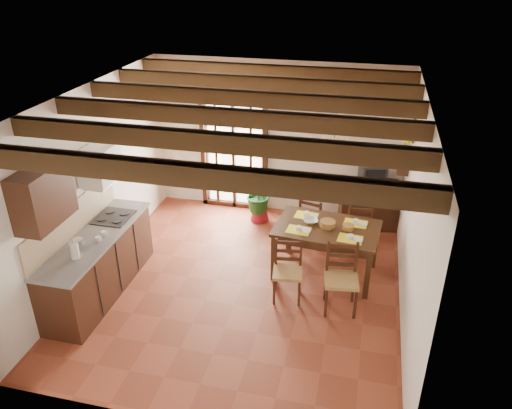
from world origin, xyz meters
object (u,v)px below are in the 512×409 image
(chair_far_left, at_px, (312,230))
(pendant_lamp, at_px, (334,143))
(chair_near_left, at_px, (287,281))
(potted_plant, at_px, (260,192))
(sideboard, at_px, (369,205))
(crt_tv, at_px, (373,173))
(chair_far_right, at_px, (358,237))
(dining_table, at_px, (327,233))
(chair_near_right, at_px, (340,290))
(kitchen_counter, at_px, (99,263))

(chair_far_left, distance_m, pendant_lamp, 1.96)
(chair_near_left, relative_size, potted_plant, 0.48)
(sideboard, relative_size, crt_tv, 2.01)
(chair_far_right, relative_size, crt_tv, 1.84)
(dining_table, xyz_separation_m, chair_far_right, (0.45, 0.72, -0.42))
(dining_table, relative_size, crt_tv, 3.19)
(dining_table, distance_m, pendant_lamp, 1.37)
(chair_near_right, bearing_deg, dining_table, 102.60)
(chair_near_left, relative_size, crt_tv, 1.76)
(dining_table, distance_m, chair_near_right, 0.94)
(crt_tv, relative_size, potted_plant, 0.28)
(crt_tv, height_order, pendant_lamp, pendant_lamp)
(chair_near_right, bearing_deg, chair_far_right, 76.52)
(chair_near_right, bearing_deg, potted_plant, 118.94)
(potted_plant, bearing_deg, chair_near_left, -67.41)
(dining_table, bearing_deg, pendant_lamp, 95.71)
(chair_near_right, xyz_separation_m, crt_tv, (0.29, 2.43, 0.74))
(crt_tv, bearing_deg, chair_near_left, -127.91)
(chair_near_left, height_order, pendant_lamp, pendant_lamp)
(chair_near_right, bearing_deg, chair_far_left, 102.76)
(chair_far_right, xyz_separation_m, potted_plant, (-1.79, 0.69, 0.28))
(kitchen_counter, height_order, chair_far_right, kitchen_counter)
(dining_table, relative_size, potted_plant, 0.88)
(kitchen_counter, xyz_separation_m, chair_near_right, (3.38, 0.39, -0.17))
(dining_table, height_order, crt_tv, crt_tv)
(dining_table, xyz_separation_m, chair_near_right, (0.29, -0.80, -0.40))
(chair_far_left, relative_size, sideboard, 0.88)
(chair_near_left, xyz_separation_m, chair_near_right, (0.74, -0.07, 0.03))
(kitchen_counter, distance_m, potted_plant, 3.13)
(chair_far_right, xyz_separation_m, sideboard, (0.13, 0.92, 0.14))
(dining_table, xyz_separation_m, chair_far_left, (-0.30, 0.80, -0.43))
(crt_tv, distance_m, pendant_lamp, 1.94)
(chair_far_right, xyz_separation_m, crt_tv, (0.13, 0.91, 0.75))
(chair_far_left, bearing_deg, chair_far_right, -170.28)
(crt_tv, relative_size, pendant_lamp, 0.59)
(chair_near_right, xyz_separation_m, potted_plant, (-1.63, 2.21, 0.27))
(dining_table, bearing_deg, chair_far_left, 116.15)
(kitchen_counter, relative_size, chair_near_left, 2.57)
(potted_plant, bearing_deg, crt_tv, 6.68)
(dining_table, height_order, chair_near_right, chair_near_right)
(kitchen_counter, height_order, chair_far_left, kitchen_counter)
(chair_near_left, bearing_deg, dining_table, 50.29)
(kitchen_counter, relative_size, chair_far_left, 2.55)
(kitchen_counter, distance_m, crt_tv, 4.66)
(chair_far_left, relative_size, potted_plant, 0.49)
(dining_table, xyz_separation_m, crt_tv, (0.58, 1.64, 0.33))
(chair_far_right, distance_m, pendant_lamp, 1.95)
(chair_near_left, relative_size, pendant_lamp, 1.03)
(chair_near_left, xyz_separation_m, sideboard, (1.03, 2.37, 0.15))
(pendant_lamp, bearing_deg, chair_far_right, 54.13)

